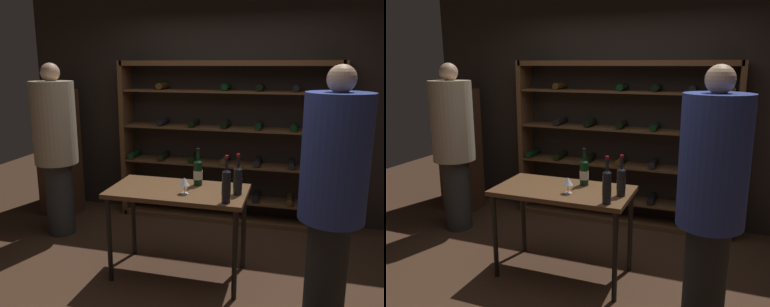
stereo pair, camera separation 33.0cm
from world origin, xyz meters
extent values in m
plane|color=#472D1E|center=(0.00, 0.00, 0.00)|extent=(9.43, 9.43, 0.00)
cube|color=black|center=(0.00, 1.72, 1.38)|extent=(5.29, 0.10, 2.76)
cube|color=brown|center=(-1.30, 1.51, 0.97)|extent=(0.06, 0.32, 1.95)
cube|color=brown|center=(1.26, 1.51, 0.97)|extent=(0.06, 0.32, 1.95)
cube|color=brown|center=(-0.02, 1.51, 1.92)|extent=(2.56, 0.32, 0.06)
cube|color=brown|center=(-0.02, 1.51, 0.03)|extent=(2.56, 0.32, 0.06)
cube|color=brown|center=(-0.02, 1.51, 0.28)|extent=(2.48, 0.32, 0.02)
cylinder|color=black|center=(-1.20, 1.51, 0.34)|extent=(0.08, 0.30, 0.08)
cylinder|color=black|center=(-0.41, 1.51, 0.34)|extent=(0.08, 0.30, 0.08)
cylinder|color=black|center=(-0.02, 1.51, 0.34)|extent=(0.08, 0.30, 0.08)
cylinder|color=black|center=(0.37, 1.51, 0.34)|extent=(0.08, 0.30, 0.08)
cylinder|color=#4C3314|center=(0.77, 1.51, 0.34)|extent=(0.08, 0.30, 0.08)
cylinder|color=black|center=(1.16, 1.51, 0.34)|extent=(0.08, 0.30, 0.08)
cube|color=brown|center=(-0.02, 1.51, 0.72)|extent=(2.48, 0.32, 0.02)
cylinder|color=black|center=(-1.20, 1.51, 0.77)|extent=(0.08, 0.30, 0.08)
cylinder|color=black|center=(-0.80, 1.51, 0.77)|extent=(0.08, 0.30, 0.08)
cylinder|color=black|center=(-0.41, 1.51, 0.77)|extent=(0.08, 0.30, 0.08)
cylinder|color=#4C3314|center=(-0.02, 1.51, 0.77)|extent=(0.08, 0.30, 0.08)
cylinder|color=black|center=(0.37, 1.51, 0.77)|extent=(0.08, 0.30, 0.08)
cylinder|color=black|center=(0.77, 1.51, 0.77)|extent=(0.08, 0.30, 0.08)
cube|color=brown|center=(-0.02, 1.51, 1.16)|extent=(2.48, 0.32, 0.02)
cylinder|color=black|center=(-0.80, 1.51, 1.21)|extent=(0.08, 0.30, 0.08)
cylinder|color=black|center=(-0.41, 1.51, 1.21)|extent=(0.08, 0.30, 0.08)
cylinder|color=black|center=(-0.02, 1.51, 1.21)|extent=(0.08, 0.30, 0.08)
cylinder|color=black|center=(0.37, 1.51, 1.21)|extent=(0.08, 0.30, 0.08)
cylinder|color=black|center=(0.77, 1.51, 1.21)|extent=(0.08, 0.30, 0.08)
cube|color=brown|center=(-0.02, 1.51, 1.59)|extent=(2.48, 0.32, 0.02)
cylinder|color=#4C3314|center=(-0.80, 1.51, 1.65)|extent=(0.08, 0.30, 0.08)
cylinder|color=black|center=(-0.02, 1.51, 1.65)|extent=(0.08, 0.30, 0.08)
cylinder|color=black|center=(0.37, 1.51, 1.65)|extent=(0.08, 0.30, 0.08)
cylinder|color=black|center=(0.77, 1.51, 1.65)|extent=(0.08, 0.30, 0.08)
cylinder|color=#4C3314|center=(1.16, 1.51, 1.65)|extent=(0.08, 0.30, 0.08)
cube|color=brown|center=(-0.18, 0.11, 0.81)|extent=(1.21, 0.63, 0.04)
cylinder|color=black|center=(-0.74, -0.16, 0.39)|extent=(0.04, 0.04, 0.79)
cylinder|color=black|center=(0.37, -0.16, 0.39)|extent=(0.04, 0.04, 0.79)
cylinder|color=black|center=(-0.74, 0.37, 0.39)|extent=(0.04, 0.04, 0.79)
cylinder|color=black|center=(0.37, 0.37, 0.39)|extent=(0.04, 0.04, 0.79)
cylinder|color=black|center=(1.06, -0.28, 0.41)|extent=(0.30, 0.30, 0.83)
cylinder|color=#2D3D8C|center=(1.06, -0.28, 1.28)|extent=(0.46, 0.46, 0.90)
sphere|color=tan|center=(1.06, -0.28, 1.81)|extent=(0.19, 0.19, 0.19)
cylinder|color=#2E2E2E|center=(-1.76, 0.64, 0.41)|extent=(0.30, 0.30, 0.83)
cylinder|color=tan|center=(-1.76, 0.64, 1.28)|extent=(0.47, 0.47, 0.90)
sphere|color=tan|center=(-1.76, 0.64, 1.82)|extent=(0.20, 0.20, 0.20)
cube|color=#4C2D1E|center=(-2.11, 1.20, 0.80)|extent=(0.44, 0.36, 1.60)
cylinder|color=black|center=(0.29, -0.13, 0.95)|extent=(0.07, 0.07, 0.26)
cone|color=black|center=(0.29, -0.13, 1.09)|extent=(0.07, 0.07, 0.03)
cylinder|color=black|center=(0.29, -0.13, 1.15)|extent=(0.03, 0.03, 0.09)
cylinder|color=maroon|center=(0.29, -0.13, 1.20)|extent=(0.03, 0.03, 0.02)
cylinder|color=black|center=(0.29, -0.13, 0.94)|extent=(0.07, 0.07, 0.10)
cylinder|color=black|center=(0.34, 0.09, 0.94)|extent=(0.07, 0.07, 0.22)
cone|color=black|center=(0.34, 0.09, 1.06)|extent=(0.07, 0.07, 0.03)
cylinder|color=black|center=(0.34, 0.09, 1.12)|extent=(0.03, 0.03, 0.09)
cylinder|color=maroon|center=(0.34, 0.09, 1.17)|extent=(0.03, 0.03, 0.02)
cylinder|color=black|center=(0.34, 0.09, 0.93)|extent=(0.08, 0.08, 0.08)
cylinder|color=black|center=(-0.05, 0.27, 0.93)|extent=(0.08, 0.08, 0.22)
cone|color=black|center=(-0.05, 0.27, 1.05)|extent=(0.08, 0.08, 0.03)
cylinder|color=black|center=(-0.05, 0.27, 1.11)|extent=(0.03, 0.03, 0.08)
cylinder|color=black|center=(-0.05, 0.27, 1.16)|extent=(0.03, 0.03, 0.02)
cylinder|color=silver|center=(-0.05, 0.27, 0.92)|extent=(0.08, 0.08, 0.08)
cylinder|color=silver|center=(-0.10, 0.00, 0.83)|extent=(0.07, 0.07, 0.00)
cylinder|color=silver|center=(-0.10, 0.00, 0.87)|extent=(0.01, 0.01, 0.07)
cone|color=silver|center=(-0.10, 0.00, 0.93)|extent=(0.08, 0.08, 0.07)
cylinder|color=#590A14|center=(-0.10, 0.00, 0.92)|extent=(0.05, 0.05, 0.02)
camera|label=1|loc=(0.79, -3.05, 1.91)|focal=36.62mm
camera|label=2|loc=(1.10, -2.95, 1.91)|focal=36.62mm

